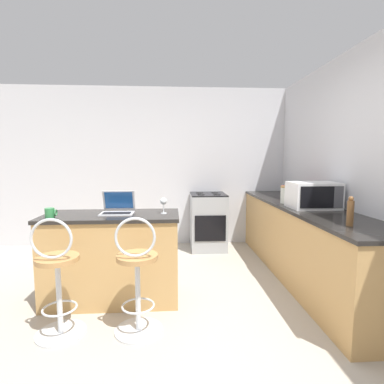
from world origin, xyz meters
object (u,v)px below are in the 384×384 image
at_px(bar_stool_far, 137,279).
at_px(stove_range, 208,221).
at_px(laptop, 118,207).
at_px(toaster, 291,193).
at_px(mug_green, 50,213).
at_px(bar_stool_near, 57,281).
at_px(storage_jar, 285,194).
at_px(wine_glass_short, 164,202).
at_px(microwave, 313,195).
at_px(pepper_mill, 350,212).
at_px(mug_white, 283,191).

height_order(bar_stool_far, stove_range, bar_stool_far).
distance_m(laptop, stove_range, 2.03).
relative_size(toaster, mug_green, 2.66).
bearing_deg(bar_stool_near, storage_jar, 27.92).
height_order(laptop, mug_green, laptop).
distance_m(bar_stool_far, storage_jar, 2.17).
relative_size(wine_glass_short, storage_jar, 0.74).
relative_size(laptop, wine_glass_short, 2.04).
distance_m(bar_stool_near, mug_green, 0.68).
distance_m(toaster, stove_range, 1.41).
relative_size(microwave, wine_glass_short, 3.24).
bearing_deg(pepper_mill, microwave, 82.75).
relative_size(bar_stool_far, stove_range, 1.11).
bearing_deg(stove_range, bar_stool_near, -123.06).
bearing_deg(mug_white, bar_stool_far, -132.53).
relative_size(microwave, pepper_mill, 2.09).
height_order(storage_jar, pepper_mill, pepper_mill).
relative_size(toaster, wine_glass_short, 1.71).
relative_size(microwave, mug_white, 4.93).
relative_size(bar_stool_far, microwave, 1.92).
bearing_deg(storage_jar, microwave, -66.09).
bearing_deg(storage_jar, mug_green, -162.52).
bearing_deg(pepper_mill, laptop, 160.32).
height_order(microwave, mug_white, microwave).
height_order(stove_range, storage_jar, storage_jar).
relative_size(laptop, mug_white, 3.10).
bearing_deg(storage_jar, laptop, -164.22).
height_order(laptop, toaster, laptop).
xyz_separation_m(toaster, stove_range, (-1.01, 0.82, -0.54)).
xyz_separation_m(stove_range, wine_glass_short, (-0.65, -1.67, 0.56)).
bearing_deg(mug_white, pepper_mill, -97.45).
relative_size(bar_stool_far, wine_glass_short, 6.23).
distance_m(mug_white, mug_green, 3.41).
bearing_deg(pepper_mill, bar_stool_far, 178.68).
bearing_deg(bar_stool_near, toaster, 30.53).
bearing_deg(laptop, toaster, 20.45).
height_order(toaster, mug_white, toaster).
height_order(bar_stool_far, wine_glass_short, wine_glass_short).
bearing_deg(toaster, storage_jar, -125.53).
relative_size(microwave, stove_range, 0.58).
relative_size(bar_stool_near, toaster, 3.65).
bearing_deg(pepper_mill, mug_green, 169.59).
relative_size(microwave, mug_green, 5.05).
bearing_deg(laptop, pepper_mill, -19.68).
relative_size(mug_white, pepper_mill, 0.42).
xyz_separation_m(wine_glass_short, storage_jar, (1.49, 0.61, -0.01)).
xyz_separation_m(stove_range, mug_green, (-1.70, -1.86, 0.49)).
distance_m(toaster, pepper_mill, 1.52).
height_order(laptop, storage_jar, laptop).
xyz_separation_m(toaster, pepper_mill, (-0.11, -1.52, 0.02)).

